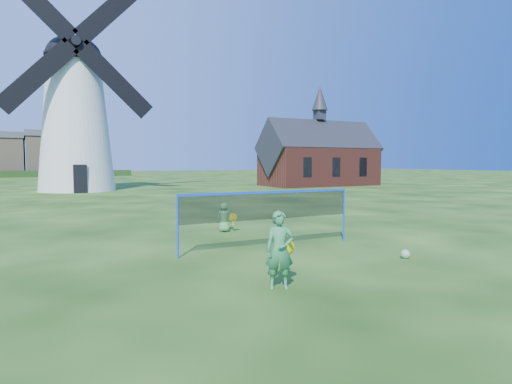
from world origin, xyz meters
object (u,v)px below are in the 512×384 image
Objects in this scene: badminton_net at (269,206)px; player_girl at (280,250)px; chapel at (319,158)px; player_boy at (224,217)px; windmill at (76,114)px; play_ball at (405,254)px.

player_girl is (-1.55, -3.24, -0.43)m from badminton_net.
player_boy is at bearing -131.47° from chapel.
badminton_net is at bearing -127.76° from chapel.
badminton_net is at bearing -84.28° from windmill.
play_ball is (3.92, 0.73, -0.60)m from player_girl.
badminton_net is at bearing 112.59° from player_boy.
chapel reaches higher than badminton_net.
player_girl is at bearing 99.07° from player_boy.
badminton_net is at bearing 133.44° from play_ball.
badminton_net reaches higher than player_girl.
windmill is at bearing 116.17° from player_girl.
chapel is 35.39m from player_girl.
player_girl reaches higher than play_ball.
chapel reaches higher than player_boy.
chapel is at bearing 52.24° from badminton_net.
badminton_net is (-19.48, -25.15, -1.64)m from chapel.
player_girl is 6.56m from player_boy.
player_boy is (1.57, 6.37, -0.23)m from player_girl.
player_boy is (2.76, -24.24, -5.69)m from windmill.
badminton_net is (2.74, -27.37, -5.04)m from windmill.
play_ball is at bearing -121.75° from chapel.
chapel is 32.62m from play_ball.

